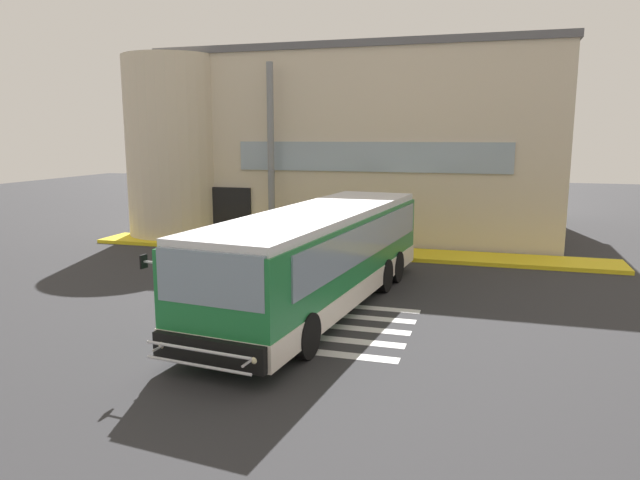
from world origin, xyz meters
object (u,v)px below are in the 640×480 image
Objects in this scene: bus_main_foreground at (320,260)px; entry_support_column at (271,154)px; passenger_at_curb_edge at (317,227)px; passenger_near_column at (282,225)px; passenger_by_doorway at (309,227)px; safety_bollard_yellow at (327,247)px.

entry_support_column is at bearing 119.17° from bus_main_foreground.
entry_support_column is 4.45× the size of passenger_at_curb_edge.
bus_main_foreground is 6.87× the size of passenger_at_curb_edge.
passenger_at_curb_edge is (1.56, -0.24, 0.03)m from passenger_near_column.
passenger_near_column is (0.80, -0.93, -2.80)m from entry_support_column.
passenger_near_column is at bearing -49.44° from entry_support_column.
passenger_by_doorway reaches higher than safety_bollard_yellow.
entry_support_column is 3.64m from passenger_by_doorway.
safety_bollard_yellow is (-1.56, 6.30, -0.88)m from bus_main_foreground.
bus_main_foreground is (4.52, -8.10, -2.54)m from entry_support_column.
entry_support_column is 4.45× the size of passenger_by_doorway.
passenger_near_column is 1.00× the size of passenger_at_curb_edge.
bus_main_foreground is 7.27m from passenger_at_curb_edge.
safety_bollard_yellow is (2.17, -0.87, -0.63)m from passenger_near_column.
bus_main_foreground is at bearing -62.56° from passenger_near_column.
passenger_near_column is at bearing 170.98° from passenger_by_doorway.
entry_support_column is 3.06m from passenger_near_column.
passenger_by_doorway is (-2.50, 6.97, -0.25)m from bus_main_foreground.
passenger_by_doorway is 1.86× the size of safety_bollard_yellow.
entry_support_column is at bearing 130.56° from passenger_near_column.
entry_support_column is 3.82m from passenger_at_curb_edge.
bus_main_foreground is at bearing -70.31° from passenger_by_doorway.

